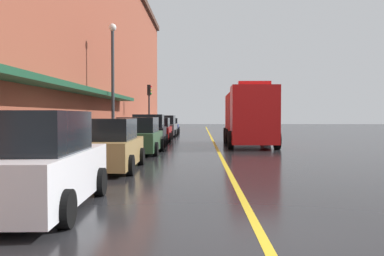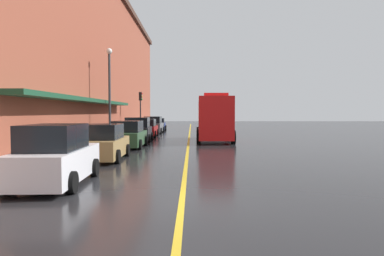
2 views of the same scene
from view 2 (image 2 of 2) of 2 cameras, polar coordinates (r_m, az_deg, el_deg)
name	(u,v)px [view 2 (image 2 of 2)]	position (r m, az deg, el deg)	size (l,w,h in m)	color
ground_plane	(190,136)	(34.00, -0.40, -1.31)	(112.00, 112.00, 0.00)	#232326
sidewalk_left	(125,135)	(34.60, -10.72, -1.16)	(2.40, 70.00, 0.15)	#9E9B93
lane_center_stripe	(190,136)	(34.00, -0.40, -1.31)	(0.16, 70.00, 0.01)	gold
brick_building_left	(52,55)	(35.76, -21.59, 10.88)	(11.75, 64.00, 15.14)	brown
parked_car_0	(56,157)	(12.02, -20.99, -4.36)	(2.08, 4.40, 1.92)	silver
parked_car_1	(104,143)	(17.51, -13.91, -2.40)	(2.01, 4.31, 1.73)	#A5844C
parked_car_2	(129,135)	(23.22, -10.17, -1.14)	(2.11, 4.22, 1.74)	#2D5133
parked_car_3	(138,130)	(28.20, -8.65, -0.35)	(2.25, 4.17, 1.89)	black
parked_car_4	(146,128)	(33.30, -7.39, -0.07)	(2.19, 4.43, 1.66)	maroon
parked_car_5	(153,125)	(39.13, -6.22, 0.43)	(2.19, 4.29, 1.83)	#595B60
parked_car_6	(158,125)	(44.47, -5.42, 0.54)	(2.08, 4.40, 1.56)	navy
fire_truck	(214,119)	(28.21, 3.63, 1.43)	(2.90, 7.84, 3.67)	red
parking_meter_0	(100,133)	(22.12, -14.65, -0.73)	(0.14, 0.18, 1.33)	#4C4C51
parking_meter_1	(137,124)	(36.47, -8.81, 0.59)	(0.14, 0.18, 1.33)	#4C4C51
parking_meter_2	(20,150)	(12.84, -25.92, -3.23)	(0.14, 0.18, 1.33)	#4C4C51
street_lamp_left	(110,84)	(27.52, -13.09, 6.88)	(0.44, 0.44, 6.94)	#33383D
traffic_light_near	(141,104)	(38.61, -8.24, 3.81)	(0.38, 0.36, 4.30)	#232326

